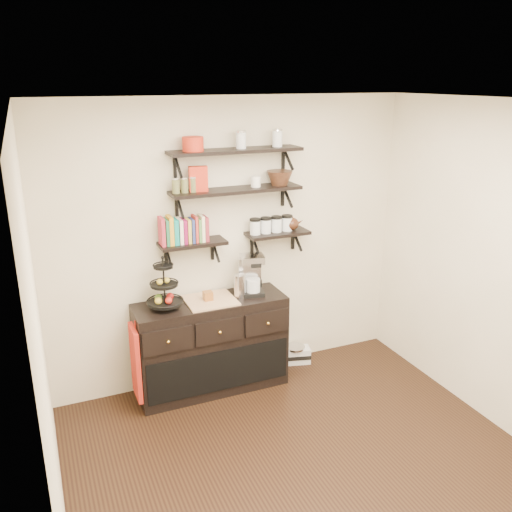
# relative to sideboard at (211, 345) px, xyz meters

# --- Properties ---
(floor) EXTENTS (3.50, 3.50, 0.00)m
(floor) POSITION_rel_sideboard_xyz_m (0.31, -1.51, -0.45)
(floor) COLOR black
(floor) RESTS_ON ground
(ceiling) EXTENTS (3.50, 3.50, 0.02)m
(ceiling) POSITION_rel_sideboard_xyz_m (0.31, -1.51, 2.25)
(ceiling) COLOR white
(ceiling) RESTS_ON back_wall
(back_wall) EXTENTS (3.50, 0.02, 2.70)m
(back_wall) POSITION_rel_sideboard_xyz_m (0.31, 0.24, 0.90)
(back_wall) COLOR white
(back_wall) RESTS_ON ground
(left_wall) EXTENTS (0.02, 3.50, 2.70)m
(left_wall) POSITION_rel_sideboard_xyz_m (-1.44, -1.51, 0.90)
(left_wall) COLOR white
(left_wall) RESTS_ON ground
(shelf_top) EXTENTS (1.20, 0.27, 0.23)m
(shelf_top) POSITION_rel_sideboard_xyz_m (0.31, 0.10, 1.78)
(shelf_top) COLOR black
(shelf_top) RESTS_ON back_wall
(shelf_mid) EXTENTS (1.20, 0.27, 0.23)m
(shelf_mid) POSITION_rel_sideboard_xyz_m (0.31, 0.10, 1.43)
(shelf_mid) COLOR black
(shelf_mid) RESTS_ON back_wall
(shelf_low_left) EXTENTS (0.60, 0.25, 0.23)m
(shelf_low_left) POSITION_rel_sideboard_xyz_m (-0.11, 0.12, 0.98)
(shelf_low_left) COLOR black
(shelf_low_left) RESTS_ON back_wall
(shelf_low_right) EXTENTS (0.60, 0.25, 0.23)m
(shelf_low_right) POSITION_rel_sideboard_xyz_m (0.73, 0.12, 0.98)
(shelf_low_right) COLOR black
(shelf_low_right) RESTS_ON back_wall
(cookbooks) EXTENTS (0.43, 0.15, 0.26)m
(cookbooks) POSITION_rel_sideboard_xyz_m (-0.17, 0.12, 1.11)
(cookbooks) COLOR #A7283A
(cookbooks) RESTS_ON shelf_low_left
(glass_canisters) EXTENTS (0.43, 0.10, 0.13)m
(glass_canisters) POSITION_rel_sideboard_xyz_m (0.66, 0.12, 1.06)
(glass_canisters) COLOR silver
(glass_canisters) RESTS_ON shelf_low_right
(sideboard) EXTENTS (1.40, 0.50, 0.92)m
(sideboard) POSITION_rel_sideboard_xyz_m (0.00, 0.00, 0.00)
(sideboard) COLOR black
(sideboard) RESTS_ON floor
(fruit_stand) EXTENTS (0.32, 0.32, 0.46)m
(fruit_stand) POSITION_rel_sideboard_xyz_m (-0.41, 0.00, 0.61)
(fruit_stand) COLOR black
(fruit_stand) RESTS_ON sideboard
(candle) EXTENTS (0.08, 0.08, 0.08)m
(candle) POSITION_rel_sideboard_xyz_m (-0.02, 0.00, 0.50)
(candle) COLOR brown
(candle) RESTS_ON sideboard
(coffee_maker) EXTENTS (0.25, 0.24, 0.39)m
(coffee_maker) POSITION_rel_sideboard_xyz_m (0.42, 0.03, 0.63)
(coffee_maker) COLOR black
(coffee_maker) RESTS_ON sideboard
(thermal_carafe) EXTENTS (0.11, 0.11, 0.22)m
(thermal_carafe) POSITION_rel_sideboard_xyz_m (0.29, -0.02, 0.56)
(thermal_carafe) COLOR silver
(thermal_carafe) RESTS_ON sideboard
(apron) EXTENTS (0.04, 0.29, 0.67)m
(apron) POSITION_rel_sideboard_xyz_m (-0.73, -0.10, 0.02)
(apron) COLOR #A92912
(apron) RESTS_ON sideboard
(radio) EXTENTS (0.34, 0.25, 0.18)m
(radio) POSITION_rel_sideboard_xyz_m (0.95, 0.12, -0.36)
(radio) COLOR silver
(radio) RESTS_ON floor
(recipe_box) EXTENTS (0.17, 0.08, 0.22)m
(recipe_box) POSITION_rel_sideboard_xyz_m (-0.04, 0.10, 1.56)
(recipe_box) COLOR red
(recipe_box) RESTS_ON shelf_mid
(walnut_bowl) EXTENTS (0.24, 0.24, 0.13)m
(walnut_bowl) POSITION_rel_sideboard_xyz_m (0.73, 0.10, 1.51)
(walnut_bowl) COLOR black
(walnut_bowl) RESTS_ON shelf_mid
(ramekins) EXTENTS (0.09, 0.09, 0.10)m
(ramekins) POSITION_rel_sideboard_xyz_m (0.49, 0.10, 1.50)
(ramekins) COLOR white
(ramekins) RESTS_ON shelf_mid
(teapot) EXTENTS (0.22, 0.18, 0.14)m
(teapot) POSITION_rel_sideboard_xyz_m (0.87, 0.12, 1.07)
(teapot) COLOR #381D10
(teapot) RESTS_ON shelf_low_right
(red_pot) EXTENTS (0.18, 0.18, 0.12)m
(red_pot) POSITION_rel_sideboard_xyz_m (-0.08, 0.10, 1.86)
(red_pot) COLOR red
(red_pot) RESTS_ON shelf_top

